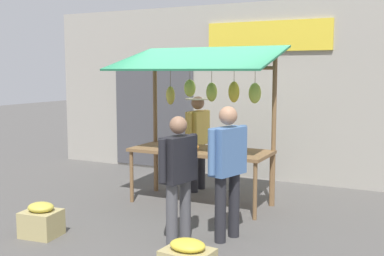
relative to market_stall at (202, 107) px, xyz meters
name	(u,v)px	position (x,y,z in m)	size (l,w,h in m)	color
ground_plane	(200,204)	(0.01, 0.03, -1.55)	(40.00, 40.00, 0.00)	#514F4C
street_backdrop	(247,92)	(0.05, -2.16, 0.15)	(9.00, 0.30, 3.40)	#9E998E
market_stall	(202,107)	(0.00, 0.00, 0.00)	(2.50, 1.46, 2.50)	brown
vendor_with_sunhat	(198,135)	(0.42, -0.72, -0.56)	(0.43, 0.71, 1.67)	#232328
shopper_with_shopping_bag	(178,171)	(-0.50, 1.72, -0.65)	(0.31, 0.67, 1.57)	#4C4C51
shopper_in_striped_shirt	(228,163)	(-0.98, 1.33, -0.58)	(0.35, 0.69, 1.68)	#232328
produce_crate_near	(41,221)	(1.20, 2.28, -1.35)	(0.50, 0.44, 0.44)	tan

